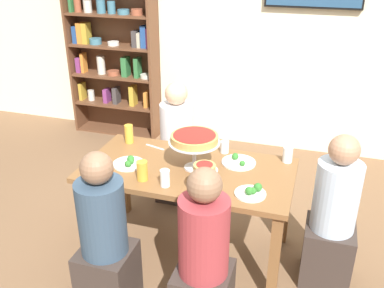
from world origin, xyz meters
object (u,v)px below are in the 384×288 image
object	(u,v)px
cutlery_fork_near	(188,149)
water_glass_clear_near	(288,155)
diner_near_left	(105,245)
salad_plate_spare	(252,192)
deep_dish_pizza_stand	(194,140)
dining_table	(188,180)
diner_near_right	(203,265)
personal_pizza_stand	(204,175)
diner_head_east	(332,222)
salad_plate_near_diner	(238,162)
beer_glass_amber_tall	(142,171)
bookshelf	(113,42)
cutlery_knife_near	(155,147)
beer_glass_amber_spare	(129,134)
water_glass_clear_far	(165,178)
salad_plate_far_diner	(129,163)
beer_glass_amber_short	(99,163)
water_glass_clear_spare	(225,147)
diner_far_left	(177,151)

from	to	relation	value
cutlery_fork_near	water_glass_clear_near	bearing A→B (deg)	-157.97
diner_near_left	salad_plate_spare	xyz separation A→B (m)	(0.85, 0.48, 0.27)
deep_dish_pizza_stand	dining_table	bearing A→B (deg)	-164.74
diner_near_right	personal_pizza_stand	world-z (taller)	diner_near_right
diner_head_east	deep_dish_pizza_stand	bearing A→B (deg)	-1.51
salad_plate_near_diner	beer_glass_amber_tall	xyz separation A→B (m)	(-0.59, -0.44, 0.06)
bookshelf	cutlery_fork_near	xyz separation A→B (m)	(1.50, -1.72, -0.41)
bookshelf	cutlery_knife_near	bearing A→B (deg)	-54.85
cutlery_fork_near	diner_head_east	bearing A→B (deg)	-174.81
salad_plate_near_diner	cutlery_knife_near	distance (m)	0.70
bookshelf	cutlery_knife_near	world-z (taller)	bookshelf
diner_near_right	beer_glass_amber_spare	size ratio (longest dim) A/B	7.41
dining_table	beer_glass_amber_spare	world-z (taller)	beer_glass_amber_spare
salad_plate_near_diner	salad_plate_spare	bearing A→B (deg)	-66.86
water_glass_clear_far	beer_glass_amber_tall	bearing A→B (deg)	170.31
salad_plate_far_diner	cutlery_knife_near	bearing A→B (deg)	78.38
bookshelf	water_glass_clear_near	world-z (taller)	bookshelf
beer_glass_amber_spare	water_glass_clear_near	xyz separation A→B (m)	(1.28, 0.04, -0.02)
beer_glass_amber_spare	diner_head_east	bearing A→B (deg)	-9.93
beer_glass_amber_tall	beer_glass_amber_short	world-z (taller)	beer_glass_amber_tall
beer_glass_amber_short	personal_pizza_stand	bearing A→B (deg)	-6.86
beer_glass_amber_spare	water_glass_clear_spare	xyz separation A→B (m)	(0.79, 0.06, -0.03)
salad_plate_spare	beer_glass_amber_short	xyz separation A→B (m)	(-1.11, -0.02, 0.05)
diner_near_left	beer_glass_amber_short	size ratio (longest dim) A/B	8.62
salad_plate_far_diner	beer_glass_amber_spare	size ratio (longest dim) A/B	1.51
salad_plate_near_diner	salad_plate_far_diner	xyz separation A→B (m)	(-0.77, -0.27, 0.00)
salad_plate_spare	dining_table	bearing A→B (deg)	156.42
cutlery_knife_near	water_glass_clear_near	bearing A→B (deg)	-159.96
diner_near_left	cutlery_fork_near	world-z (taller)	diner_near_left
deep_dish_pizza_stand	water_glass_clear_near	distance (m)	0.73
bookshelf	deep_dish_pizza_stand	size ratio (longest dim) A/B	5.96
water_glass_clear_spare	salad_plate_far_diner	bearing A→B (deg)	-146.17
personal_pizza_stand	bookshelf	bearing A→B (deg)	127.78
water_glass_clear_near	diner_near_left	bearing A→B (deg)	-135.03
water_glass_clear_near	water_glass_clear_spare	size ratio (longest dim) A/B	1.25
deep_dish_pizza_stand	personal_pizza_stand	bearing A→B (deg)	-63.43
cutlery_fork_near	beer_glass_amber_short	bearing A→B (deg)	67.28
diner_far_left	beer_glass_amber_spare	xyz separation A→B (m)	(-0.26, -0.44, 0.33)
water_glass_clear_far	salad_plate_far_diner	bearing A→B (deg)	151.44
diner_head_east	diner_far_left	size ratio (longest dim) A/B	1.00
diner_far_left	water_glass_clear_spare	bearing A→B (deg)	54.22
water_glass_clear_far	bookshelf	bearing A→B (deg)	123.65
deep_dish_pizza_stand	water_glass_clear_spare	distance (m)	0.40
beer_glass_amber_spare	diner_near_right	bearing A→B (deg)	-46.62
diner_near_right	beer_glass_amber_tall	bearing A→B (deg)	52.29
salad_plate_near_diner	bookshelf	bearing A→B (deg)	136.70
salad_plate_near_diner	salad_plate_spare	xyz separation A→B (m)	(0.17, -0.41, 0.01)
beer_glass_amber_spare	water_glass_clear_far	world-z (taller)	beer_glass_amber_spare
salad_plate_near_diner	salad_plate_far_diner	size ratio (longest dim) A/B	1.09
beer_glass_amber_tall	beer_glass_amber_spare	xyz separation A→B (m)	(-0.35, 0.53, 0.01)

